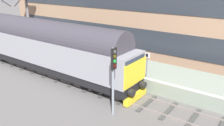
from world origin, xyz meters
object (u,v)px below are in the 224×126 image
at_px(waiting_passenger, 142,60).
at_px(diesel_locomotive, 42,44).
at_px(signal_post_mid, 113,72).
at_px(platform_number_sign, 147,61).

bearing_deg(waiting_passenger, diesel_locomotive, -6.07).
height_order(signal_post_mid, platform_number_sign, signal_post_mid).
xyz_separation_m(diesel_locomotive, platform_number_sign, (2.01, -9.20, -0.24)).
height_order(diesel_locomotive, waiting_passenger, diesel_locomotive).
bearing_deg(platform_number_sign, waiting_passenger, 51.44).
distance_m(diesel_locomotive, signal_post_mid, 9.60).
relative_size(platform_number_sign, waiting_passenger, 1.13).
bearing_deg(diesel_locomotive, platform_number_sign, -77.68).
height_order(signal_post_mid, waiting_passenger, signal_post_mid).
relative_size(signal_post_mid, platform_number_sign, 2.28).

